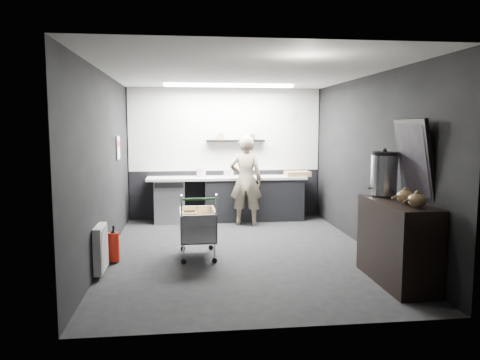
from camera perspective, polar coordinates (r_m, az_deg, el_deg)
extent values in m
plane|color=black|center=(7.26, 0.14, -8.74)|extent=(5.50, 5.50, 0.00)
plane|color=silver|center=(7.05, 0.15, 12.94)|extent=(5.50, 5.50, 0.00)
plane|color=black|center=(9.76, -1.81, 3.24)|extent=(5.50, 0.00, 5.50)
plane|color=black|center=(4.33, 4.54, -1.02)|extent=(5.50, 0.00, 5.50)
plane|color=black|center=(7.07, -16.17, 1.70)|extent=(0.00, 5.50, 5.50)
plane|color=black|center=(7.54, 15.43, 2.01)|extent=(0.00, 5.50, 5.50)
cube|color=silver|center=(9.72, -1.81, 6.17)|extent=(3.95, 0.02, 1.70)
cube|color=black|center=(9.82, -1.78, -1.73)|extent=(3.95, 0.02, 1.00)
cube|color=black|center=(9.64, -0.56, 4.80)|extent=(1.20, 0.22, 0.04)
cylinder|color=silver|center=(9.93, 6.34, 7.87)|extent=(0.20, 0.03, 0.20)
cube|color=white|center=(8.34, -14.63, 3.83)|extent=(0.02, 0.30, 0.40)
cube|color=red|center=(8.34, -14.61, 4.31)|extent=(0.02, 0.22, 0.10)
cube|color=silver|center=(6.35, -16.66, -8.01)|extent=(0.10, 0.50, 0.60)
cube|color=white|center=(8.88, -1.32, 11.43)|extent=(2.40, 0.20, 0.04)
cube|color=black|center=(9.60, 1.66, -2.38)|extent=(2.00, 0.56, 0.85)
cube|color=silver|center=(9.47, -1.62, 0.25)|extent=(3.20, 0.60, 0.05)
cube|color=#9EA0A5|center=(9.50, -8.55, -2.54)|extent=(0.60, 0.58, 0.85)
cube|color=black|center=(9.15, -8.64, -0.64)|extent=(0.56, 0.02, 0.10)
imported|color=#BAB093|center=(9.06, 0.72, -0.05)|extent=(0.72, 0.56, 1.74)
cube|color=silver|center=(6.96, -5.17, -6.99)|extent=(0.53, 0.80, 0.02)
cube|color=silver|center=(6.92, -7.23, -5.41)|extent=(0.03, 0.79, 0.42)
cube|color=silver|center=(6.93, -3.14, -5.34)|extent=(0.03, 0.79, 0.42)
cube|color=silver|center=(6.54, -5.09, -6.08)|extent=(0.51, 0.03, 0.42)
cube|color=silver|center=(7.30, -5.27, -4.75)|extent=(0.51, 0.03, 0.42)
cylinder|color=silver|center=(6.65, -6.95, -8.83)|extent=(0.02, 0.02, 0.28)
cylinder|color=silver|center=(6.66, -3.18, -8.77)|extent=(0.02, 0.02, 0.28)
cylinder|color=silver|center=(7.34, -6.94, -7.36)|extent=(0.02, 0.02, 0.28)
cylinder|color=silver|center=(7.35, -3.54, -7.30)|extent=(0.02, 0.02, 0.28)
cylinder|color=#227E2C|center=(6.40, -5.11, -2.33)|extent=(0.51, 0.04, 0.03)
cube|color=olive|center=(7.01, -6.12, -5.35)|extent=(0.23, 0.28, 0.35)
cube|color=olive|center=(6.82, -4.05, -5.82)|extent=(0.21, 0.26, 0.32)
cylinder|color=black|center=(6.68, -6.94, -9.84)|extent=(0.08, 0.03, 0.07)
cylinder|color=black|center=(7.37, -6.93, -8.27)|extent=(0.08, 0.03, 0.07)
cylinder|color=black|center=(6.69, -3.18, -9.77)|extent=(0.08, 0.03, 0.07)
cylinder|color=black|center=(7.38, -3.53, -8.22)|extent=(0.08, 0.03, 0.07)
cube|color=black|center=(6.09, 18.60, -7.23)|extent=(0.50, 1.34, 1.01)
cylinder|color=silver|center=(6.36, 17.13, 0.58)|extent=(0.34, 0.34, 0.51)
cylinder|color=black|center=(6.33, 17.22, 3.09)|extent=(0.34, 0.34, 0.04)
sphere|color=black|center=(6.33, 17.23, 3.50)|extent=(0.06, 0.06, 0.06)
ellipsoid|color=brown|center=(5.83, 19.52, -1.92)|extent=(0.20, 0.20, 0.16)
ellipsoid|color=brown|center=(5.58, 20.78, -2.33)|extent=(0.20, 0.20, 0.16)
cube|color=black|center=(6.08, 20.53, 2.31)|extent=(0.22, 0.78, 1.00)
cube|color=black|center=(6.07, 20.32, 2.31)|extent=(0.16, 0.67, 0.86)
cylinder|color=#AC180B|center=(6.88, -15.11, -7.88)|extent=(0.15, 0.15, 0.41)
cone|color=black|center=(6.83, -15.17, -6.01)|extent=(0.10, 0.10, 0.06)
cylinder|color=black|center=(6.82, -15.18, -5.68)|extent=(0.03, 0.03, 0.06)
cube|color=#926F4D|center=(9.65, 7.01, 0.76)|extent=(0.50, 0.39, 0.10)
cylinder|color=beige|center=(9.43, -4.75, 0.90)|extent=(0.18, 0.18, 0.18)
cube|color=silver|center=(9.41, -1.40, 0.86)|extent=(0.18, 0.14, 0.16)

